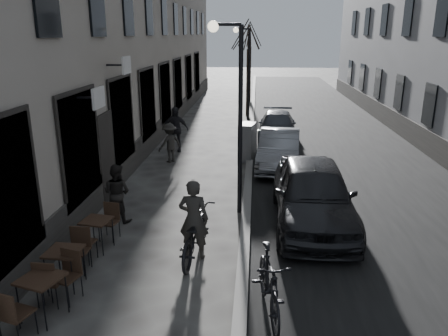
# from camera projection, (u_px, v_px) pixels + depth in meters

# --- Properties ---
(road) EXTENTS (7.30, 60.00, 0.00)m
(road) POSITION_uv_depth(u_px,v_px,m) (325.00, 135.00, 21.48)
(road) COLOR black
(road) RESTS_ON ground
(kerb) EXTENTS (0.25, 60.00, 0.12)m
(kerb) POSITION_uv_depth(u_px,v_px,m) (251.00, 133.00, 21.72)
(kerb) COLOR slate
(kerb) RESTS_ON ground
(streetlamp_near) EXTENTS (0.90, 0.28, 5.09)m
(streetlamp_near) POSITION_uv_depth(u_px,v_px,m) (234.00, 99.00, 11.30)
(streetlamp_near) COLOR black
(streetlamp_near) RESTS_ON ground
(streetlamp_far) EXTENTS (0.90, 0.28, 5.09)m
(streetlamp_far) POSITION_uv_depth(u_px,v_px,m) (246.00, 66.00, 22.73)
(streetlamp_far) COLOR black
(streetlamp_far) RESTS_ON ground
(tree_near) EXTENTS (2.40, 2.40, 5.70)m
(tree_near) POSITION_uv_depth(u_px,v_px,m) (249.00, 35.00, 25.14)
(tree_near) COLOR black
(tree_near) RESTS_ON ground
(tree_far) EXTENTS (2.40, 2.40, 5.70)m
(tree_far) POSITION_uv_depth(u_px,v_px,m) (250.00, 35.00, 30.86)
(tree_far) COLOR black
(tree_far) RESTS_ON ground
(bistro_set_a) EXTENTS (0.89, 1.67, 0.95)m
(bistro_set_a) POSITION_uv_depth(u_px,v_px,m) (43.00, 293.00, 7.54)
(bistro_set_a) COLOR black
(bistro_set_a) RESTS_ON ground
(bistro_set_b) EXTENTS (0.67, 1.58, 0.93)m
(bistro_set_b) POSITION_uv_depth(u_px,v_px,m) (65.00, 264.00, 8.51)
(bistro_set_b) COLOR black
(bistro_set_b) RESTS_ON ground
(bistro_set_c) EXTENTS (0.70, 1.54, 0.88)m
(bistro_set_c) POSITION_uv_depth(u_px,v_px,m) (97.00, 231.00, 9.98)
(bistro_set_c) COLOR black
(bistro_set_c) RESTS_ON ground
(utility_cabinet) EXTENTS (0.74, 1.06, 1.45)m
(utility_cabinet) POSITION_uv_depth(u_px,v_px,m) (247.00, 142.00, 17.07)
(utility_cabinet) COLOR #5F5F62
(utility_cabinet) RESTS_ON ground
(bicycle) EXTENTS (0.93, 2.18, 1.12)m
(bicycle) POSITION_uv_depth(u_px,v_px,m) (194.00, 234.00, 9.62)
(bicycle) COLOR black
(bicycle) RESTS_ON ground
(cyclist_rider) EXTENTS (0.70, 0.49, 1.83)m
(cyclist_rider) POSITION_uv_depth(u_px,v_px,m) (194.00, 219.00, 9.52)
(cyclist_rider) COLOR #292724
(cyclist_rider) RESTS_ON ground
(pedestrian_near) EXTENTS (0.88, 0.76, 1.56)m
(pedestrian_near) POSITION_uv_depth(u_px,v_px,m) (117.00, 193.00, 11.44)
(pedestrian_near) COLOR black
(pedestrian_near) RESTS_ON ground
(pedestrian_mid) EXTENTS (1.09, 1.09, 1.52)m
(pedestrian_mid) POSITION_uv_depth(u_px,v_px,m) (170.00, 143.00, 16.77)
(pedestrian_mid) COLOR #292724
(pedestrian_mid) RESTS_ON ground
(pedestrian_far) EXTENTS (1.13, 0.53, 1.88)m
(pedestrian_far) POSITION_uv_depth(u_px,v_px,m) (175.00, 129.00, 18.26)
(pedestrian_far) COLOR black
(pedestrian_far) RESTS_ON ground
(car_near) EXTENTS (2.04, 4.94, 1.68)m
(car_near) POSITION_uv_depth(u_px,v_px,m) (313.00, 193.00, 11.25)
(car_near) COLOR black
(car_near) RESTS_ON ground
(car_mid) EXTENTS (1.80, 4.24, 1.36)m
(car_mid) POSITION_uv_depth(u_px,v_px,m) (279.00, 149.00, 16.13)
(car_mid) COLOR gray
(car_mid) RESTS_ON ground
(car_far) EXTENTS (1.92, 4.29, 1.22)m
(car_far) POSITION_uv_depth(u_px,v_px,m) (277.00, 126.00, 20.59)
(car_far) COLOR #383C43
(car_far) RESTS_ON ground
(moped) EXTENTS (0.84, 2.07, 1.21)m
(moped) POSITION_uv_depth(u_px,v_px,m) (269.00, 283.00, 7.63)
(moped) COLOR black
(moped) RESTS_ON ground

